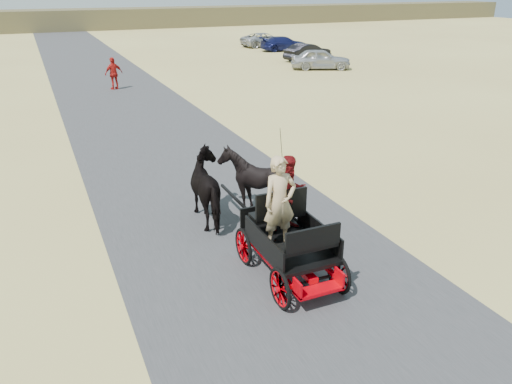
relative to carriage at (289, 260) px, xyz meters
name	(u,v)px	position (x,y,z in m)	size (l,w,h in m)	color
ground	(297,297)	(-0.19, -0.73, -0.36)	(140.00, 140.00, 0.00)	tan
road	(297,296)	(-0.19, -0.73, -0.35)	(6.00, 140.00, 0.01)	#38383A
ridge_far	(57,20)	(-0.19, 61.27, 0.84)	(140.00, 6.00, 2.40)	brown
carriage	(289,260)	(0.00, 0.00, 0.00)	(1.30, 2.40, 0.72)	black
horse_left	(212,188)	(-0.55, 3.00, 0.49)	(0.91, 2.01, 1.70)	black
horse_right	(253,182)	(0.55, 3.00, 0.49)	(1.37, 1.54, 1.70)	black
driver_man	(280,202)	(-0.20, 0.05, 1.26)	(0.66, 0.43, 1.80)	tan
passenger_woman	(290,193)	(0.30, 0.60, 1.15)	(0.77, 0.60, 1.58)	#660C0F
pedestrian	(114,74)	(0.01, 20.71, 0.50)	(1.01, 0.42, 1.73)	#B51814
car_a	(321,59)	(13.91, 22.11, 0.32)	(1.60, 3.98, 1.36)	#B2B2B7
car_b	(308,52)	(15.09, 26.00, 0.27)	(1.33, 3.81, 1.25)	black
car_c	(284,44)	(16.15, 31.95, 0.24)	(1.67, 4.11, 1.19)	navy
car_d	(265,40)	(15.89, 35.37, 0.25)	(2.03, 4.41, 1.23)	#B2B2B7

